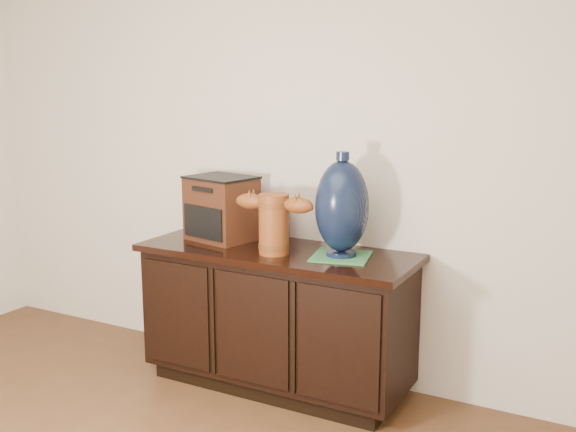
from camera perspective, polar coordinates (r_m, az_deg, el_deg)
The scene contains 6 objects.
sideboard at distance 3.60m, azimuth -0.94°, elevation -8.53°, with size 1.46×0.56×0.75m.
terracotta_vessel at distance 3.36m, azimuth -1.20°, elevation -0.37°, with size 0.43×0.16×0.30m.
tv_radio at distance 3.69m, azimuth -5.66°, elevation 0.66°, with size 0.40×0.35×0.35m.
green_mat at distance 3.34m, azimuth 4.52°, elevation -3.41°, with size 0.28×0.28×0.01m, color #316D3E.
lamp_base at distance 3.29m, azimuth 4.59°, elevation 0.78°, with size 0.32×0.32×0.51m.
spray_can at distance 3.66m, azimuth -0.37°, elevation -0.62°, with size 0.07×0.07×0.19m.
Camera 1 is at (1.65, -0.72, 1.61)m, focal length 42.00 mm.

